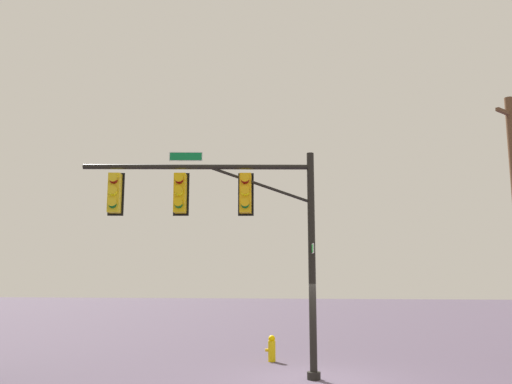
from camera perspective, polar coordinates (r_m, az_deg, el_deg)
name	(u,v)px	position (r m, az deg, el deg)	size (l,w,h in m)	color
ground_plane	(314,380)	(15.13, 6.16, -19.18)	(120.00, 120.00, 0.00)	#463B4A
signal_pole_assembly	(219,210)	(14.93, -3.97, -1.94)	(6.51, 1.60, 6.18)	black
fire_hydrant	(272,349)	(18.09, 1.68, -16.26)	(0.33, 0.24, 0.83)	gold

